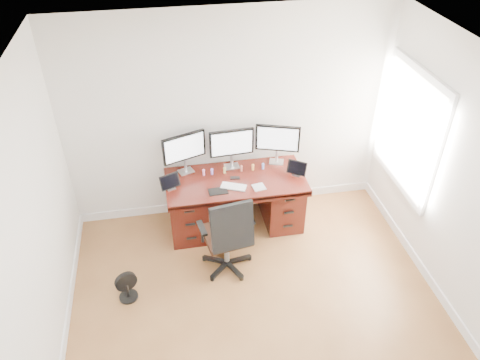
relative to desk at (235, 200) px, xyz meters
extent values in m
plane|color=brown|center=(0.00, -1.83, -0.40)|extent=(4.50, 4.50, 0.00)
cube|color=white|center=(0.00, 0.42, 0.95)|extent=(4.00, 0.10, 2.70)
cube|color=white|center=(1.97, -0.33, 1.00)|extent=(0.04, 1.30, 1.50)
cube|color=white|center=(1.95, -0.33, 1.00)|extent=(0.01, 1.15, 1.35)
cube|color=#41120D|center=(0.00, -0.03, 0.32)|extent=(1.70, 0.80, 0.05)
cube|color=#41120D|center=(-0.60, 0.00, -0.05)|extent=(0.45, 0.70, 0.70)
cube|color=#41120D|center=(0.60, 0.00, -0.05)|extent=(0.45, 0.70, 0.70)
cube|color=black|center=(0.00, 0.27, 0.10)|extent=(0.74, 0.03, 0.40)
cylinder|color=black|center=(-0.23, -0.71, -0.36)|extent=(0.65, 0.65, 0.08)
cylinder|color=silver|center=(-0.23, -0.71, -0.12)|extent=(0.06, 0.06, 0.41)
cube|color=black|center=(-0.23, -0.71, 0.09)|extent=(0.56, 0.54, 0.07)
cube|color=black|center=(-0.19, -0.94, 0.39)|extent=(0.47, 0.12, 0.56)
cube|color=black|center=(-0.50, -0.76, 0.27)|extent=(0.10, 0.25, 0.03)
cube|color=black|center=(0.04, -0.67, 0.27)|extent=(0.10, 0.25, 0.03)
cylinder|color=black|center=(-1.37, -1.00, -0.39)|extent=(0.21, 0.21, 0.03)
cylinder|color=black|center=(-1.37, -1.00, -0.29)|extent=(0.03, 0.03, 0.17)
cylinder|color=black|center=(-1.37, -1.00, -0.17)|extent=(0.24, 0.14, 0.24)
cube|color=silver|center=(-0.58, 0.24, 0.35)|extent=(0.22, 0.19, 0.01)
cylinder|color=silver|center=(-0.58, 0.24, 0.44)|extent=(0.04, 0.04, 0.18)
cube|color=black|center=(-0.58, 0.24, 0.70)|extent=(0.53, 0.22, 0.35)
cube|color=white|center=(-0.57, 0.22, 0.70)|extent=(0.47, 0.17, 0.30)
cube|color=silver|center=(0.00, 0.24, 0.35)|extent=(0.19, 0.15, 0.01)
cylinder|color=silver|center=(0.00, 0.24, 0.44)|extent=(0.04, 0.04, 0.18)
cube|color=black|center=(0.00, 0.24, 0.70)|extent=(0.55, 0.07, 0.35)
cube|color=white|center=(0.00, 0.22, 0.70)|extent=(0.50, 0.03, 0.30)
cube|color=silver|center=(0.58, 0.24, 0.35)|extent=(0.22, 0.19, 0.01)
cylinder|color=silver|center=(0.58, 0.24, 0.44)|extent=(0.04, 0.04, 0.18)
cube|color=black|center=(0.58, 0.24, 0.70)|extent=(0.53, 0.21, 0.35)
cube|color=white|center=(0.57, 0.22, 0.70)|extent=(0.48, 0.16, 0.30)
cube|color=silver|center=(-0.79, -0.08, 0.35)|extent=(0.12, 0.11, 0.01)
cube|color=black|center=(-0.79, -0.08, 0.45)|extent=(0.25, 0.15, 0.17)
cube|color=silver|center=(0.76, -0.08, 0.35)|extent=(0.13, 0.12, 0.01)
cube|color=black|center=(0.76, -0.08, 0.45)|extent=(0.23, 0.19, 0.17)
cube|color=white|center=(-0.05, -0.19, 0.36)|extent=(0.33, 0.24, 0.01)
cube|color=silver|center=(0.24, -0.25, 0.35)|extent=(0.16, 0.16, 0.01)
cube|color=black|center=(-0.25, -0.24, 0.35)|extent=(0.23, 0.15, 0.01)
cube|color=black|center=(0.00, -0.01, 0.35)|extent=(0.12, 0.07, 0.01)
cylinder|color=pink|center=(-0.37, 0.12, 0.38)|extent=(0.03, 0.03, 0.06)
sphere|color=pink|center=(-0.37, 0.12, 0.42)|extent=(0.04, 0.04, 0.04)
cylinder|color=#876CDF|center=(-0.27, 0.12, 0.38)|extent=(0.03, 0.03, 0.06)
sphere|color=#876CDF|center=(-0.27, 0.12, 0.42)|extent=(0.04, 0.04, 0.04)
cylinder|color=#D3D072|center=(-0.11, 0.12, 0.38)|extent=(0.03, 0.03, 0.06)
sphere|color=#D3D072|center=(-0.11, 0.12, 0.42)|extent=(0.04, 0.04, 0.04)
cylinder|color=#9B5547|center=(0.10, 0.12, 0.38)|extent=(0.03, 0.03, 0.06)
sphere|color=#9B5547|center=(0.10, 0.12, 0.42)|extent=(0.04, 0.04, 0.04)
cylinder|color=#F9B04B|center=(0.25, 0.12, 0.38)|extent=(0.03, 0.03, 0.06)
sphere|color=#F9B04B|center=(0.25, 0.12, 0.42)|extent=(0.04, 0.04, 0.04)
cylinder|color=#6F97F2|center=(0.38, 0.12, 0.38)|extent=(0.03, 0.03, 0.06)
sphere|color=#6F97F2|center=(0.38, 0.12, 0.42)|extent=(0.04, 0.04, 0.04)
camera|label=1|loc=(-0.78, -4.57, 3.69)|focal=35.00mm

